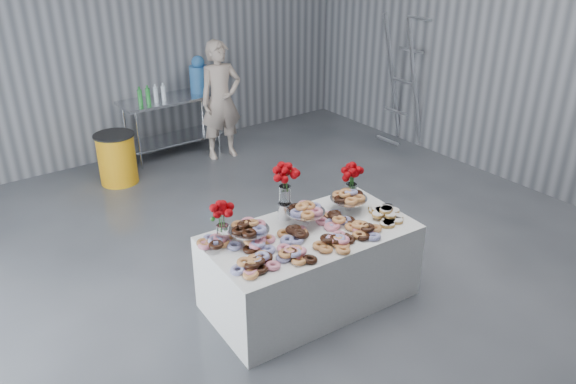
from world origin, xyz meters
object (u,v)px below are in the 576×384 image
(display_table, at_px, (310,267))
(trash_barrel, at_px, (117,158))
(person, at_px, (221,100))
(water_jug, at_px, (199,76))
(stepladder, at_px, (403,81))
(prep_table, at_px, (172,116))

(display_table, distance_m, trash_barrel, 3.68)
(person, bearing_deg, trash_barrel, -173.37)
(water_jug, distance_m, trash_barrel, 1.84)
(display_table, bearing_deg, stepladder, 32.71)
(water_jug, bearing_deg, person, -81.93)
(person, bearing_deg, stepladder, -19.55)
(stepladder, bearing_deg, water_jug, 145.44)
(stepladder, bearing_deg, trash_barrel, 162.86)
(water_jug, relative_size, person, 0.32)
(display_table, relative_size, water_jug, 3.43)
(trash_barrel, xyz_separation_m, stepladder, (4.15, -1.28, 0.69))
(water_jug, xyz_separation_m, stepladder, (2.57, -1.77, -0.11))
(prep_table, distance_m, water_jug, 0.73)
(prep_table, height_order, person, person)
(person, relative_size, stepladder, 0.84)
(prep_table, bearing_deg, water_jug, -0.00)
(water_jug, relative_size, trash_barrel, 0.79)
(prep_table, bearing_deg, trash_barrel, -155.54)
(water_jug, xyz_separation_m, trash_barrel, (-1.58, -0.49, -0.80))
(display_table, distance_m, prep_table, 4.20)
(prep_table, xyz_separation_m, water_jug, (0.50, -0.00, 0.53))
(display_table, height_order, person, person)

